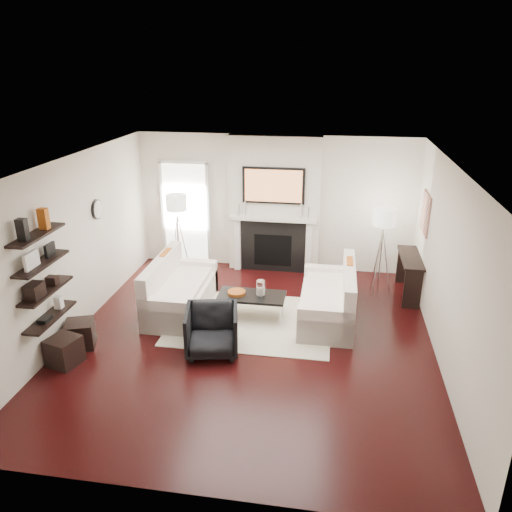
# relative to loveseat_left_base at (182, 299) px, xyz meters

# --- Properties ---
(room_envelope) EXTENTS (6.00, 6.00, 6.00)m
(room_envelope) POSITION_rel_loveseat_left_base_xyz_m (1.32, -0.79, 1.14)
(room_envelope) COLOR black
(room_envelope) RESTS_ON ground
(chimney_breast) EXTENTS (1.80, 0.25, 2.70)m
(chimney_breast) POSITION_rel_loveseat_left_base_xyz_m (1.32, 2.09, 1.14)
(chimney_breast) COLOR silver
(chimney_breast) RESTS_ON floor
(fireplace_surround) EXTENTS (1.30, 0.02, 1.04)m
(fireplace_surround) POSITION_rel_loveseat_left_base_xyz_m (1.32, 1.95, 0.31)
(fireplace_surround) COLOR black
(fireplace_surround) RESTS_ON floor
(firebox) EXTENTS (0.75, 0.02, 0.65)m
(firebox) POSITION_rel_loveseat_left_base_xyz_m (1.32, 1.95, 0.24)
(firebox) COLOR black
(firebox) RESTS_ON floor
(mantel_pilaster_l) EXTENTS (0.12, 0.08, 1.10)m
(mantel_pilaster_l) POSITION_rel_loveseat_left_base_xyz_m (0.60, 1.92, 0.34)
(mantel_pilaster_l) COLOR white
(mantel_pilaster_l) RESTS_ON floor
(mantel_pilaster_r) EXTENTS (0.12, 0.08, 1.10)m
(mantel_pilaster_r) POSITION_rel_loveseat_left_base_xyz_m (2.04, 1.92, 0.34)
(mantel_pilaster_r) COLOR white
(mantel_pilaster_r) RESTS_ON floor
(mantel_shelf) EXTENTS (1.70, 0.18, 0.07)m
(mantel_shelf) POSITION_rel_loveseat_left_base_xyz_m (1.32, 1.90, 0.91)
(mantel_shelf) COLOR white
(mantel_shelf) RESTS_ON chimney_breast
(tv_body) EXTENTS (1.20, 0.06, 0.70)m
(tv_body) POSITION_rel_loveseat_left_base_xyz_m (1.32, 1.93, 1.57)
(tv_body) COLOR black
(tv_body) RESTS_ON chimney_breast
(tv_screen) EXTENTS (1.10, 0.00, 0.62)m
(tv_screen) POSITION_rel_loveseat_left_base_xyz_m (1.32, 1.89, 1.57)
(tv_screen) COLOR #BF723F
(tv_screen) RESTS_ON tv_body
(candlestick_l_tall) EXTENTS (0.04, 0.04, 0.30)m
(candlestick_l_tall) POSITION_rel_loveseat_left_base_xyz_m (0.77, 1.91, 1.09)
(candlestick_l_tall) COLOR silver
(candlestick_l_tall) RESTS_ON mantel_shelf
(candlestick_l_short) EXTENTS (0.04, 0.04, 0.24)m
(candlestick_l_short) POSITION_rel_loveseat_left_base_xyz_m (0.64, 1.91, 1.06)
(candlestick_l_short) COLOR silver
(candlestick_l_short) RESTS_ON mantel_shelf
(candlestick_r_tall) EXTENTS (0.04, 0.04, 0.30)m
(candlestick_r_tall) POSITION_rel_loveseat_left_base_xyz_m (1.87, 1.91, 1.09)
(candlestick_r_tall) COLOR silver
(candlestick_r_tall) RESTS_ON mantel_shelf
(candlestick_r_short) EXTENTS (0.04, 0.04, 0.24)m
(candlestick_r_short) POSITION_rel_loveseat_left_base_xyz_m (2.00, 1.91, 1.06)
(candlestick_r_short) COLOR silver
(candlestick_r_short) RESTS_ON mantel_shelf
(hallway_panel) EXTENTS (0.90, 0.02, 2.10)m
(hallway_panel) POSITION_rel_loveseat_left_base_xyz_m (-0.53, 2.19, 0.84)
(hallway_panel) COLOR white
(hallway_panel) RESTS_ON floor
(door_trim_l) EXTENTS (0.06, 0.06, 2.16)m
(door_trim_l) POSITION_rel_loveseat_left_base_xyz_m (-1.01, 2.17, 0.84)
(door_trim_l) COLOR white
(door_trim_l) RESTS_ON floor
(door_trim_r) EXTENTS (0.06, 0.06, 2.16)m
(door_trim_r) POSITION_rel_loveseat_left_base_xyz_m (-0.05, 2.17, 0.84)
(door_trim_r) COLOR white
(door_trim_r) RESTS_ON floor
(door_trim_top) EXTENTS (1.02, 0.06, 0.06)m
(door_trim_top) POSITION_rel_loveseat_left_base_xyz_m (-0.53, 2.17, 1.92)
(door_trim_top) COLOR white
(door_trim_top) RESTS_ON wall_back
(rug) EXTENTS (2.60, 2.00, 0.01)m
(rug) POSITION_rel_loveseat_left_base_xyz_m (1.24, -0.21, -0.20)
(rug) COLOR beige
(rug) RESTS_ON floor
(loveseat_left_base) EXTENTS (0.85, 1.80, 0.42)m
(loveseat_left_base) POSITION_rel_loveseat_left_base_xyz_m (0.00, 0.00, 0.00)
(loveseat_left_base) COLOR white
(loveseat_left_base) RESTS_ON floor
(loveseat_left_back) EXTENTS (0.18, 1.80, 0.80)m
(loveseat_left_back) POSITION_rel_loveseat_left_base_xyz_m (-0.33, 0.00, 0.32)
(loveseat_left_back) COLOR white
(loveseat_left_back) RESTS_ON floor
(loveseat_left_arm_n) EXTENTS (0.85, 0.18, 0.60)m
(loveseat_left_arm_n) POSITION_rel_loveseat_left_base_xyz_m (0.00, -0.81, 0.09)
(loveseat_left_arm_n) COLOR white
(loveseat_left_arm_n) RESTS_ON floor
(loveseat_left_arm_s) EXTENTS (0.85, 0.18, 0.60)m
(loveseat_left_arm_s) POSITION_rel_loveseat_left_base_xyz_m (0.00, 0.81, 0.09)
(loveseat_left_arm_s) COLOR white
(loveseat_left_arm_s) RESTS_ON floor
(loveseat_left_cushion) EXTENTS (0.63, 1.44, 0.10)m
(loveseat_left_cushion) POSITION_rel_loveseat_left_base_xyz_m (0.05, 0.00, 0.26)
(loveseat_left_cushion) COLOR white
(loveseat_left_cushion) RESTS_ON loveseat_left_base
(pillow_left_orange) EXTENTS (0.10, 0.42, 0.42)m
(pillow_left_orange) POSITION_rel_loveseat_left_base_xyz_m (-0.33, 0.30, 0.52)
(pillow_left_orange) COLOR #AC5215
(pillow_left_orange) RESTS_ON loveseat_left_cushion
(pillow_left_charcoal) EXTENTS (0.10, 0.40, 0.40)m
(pillow_left_charcoal) POSITION_rel_loveseat_left_base_xyz_m (-0.33, -0.30, 0.51)
(pillow_left_charcoal) COLOR black
(pillow_left_charcoal) RESTS_ON loveseat_left_cushion
(loveseat_right_base) EXTENTS (0.85, 1.80, 0.42)m
(loveseat_right_base) POSITION_rel_loveseat_left_base_xyz_m (2.46, 0.08, 0.00)
(loveseat_right_base) COLOR white
(loveseat_right_base) RESTS_ON floor
(loveseat_right_back) EXTENTS (0.18, 1.80, 0.80)m
(loveseat_right_back) POSITION_rel_loveseat_left_base_xyz_m (2.79, 0.08, 0.32)
(loveseat_right_back) COLOR white
(loveseat_right_back) RESTS_ON floor
(loveseat_right_arm_n) EXTENTS (0.85, 0.18, 0.60)m
(loveseat_right_arm_n) POSITION_rel_loveseat_left_base_xyz_m (2.46, -0.73, 0.09)
(loveseat_right_arm_n) COLOR white
(loveseat_right_arm_n) RESTS_ON floor
(loveseat_right_arm_s) EXTENTS (0.85, 0.18, 0.60)m
(loveseat_right_arm_s) POSITION_rel_loveseat_left_base_xyz_m (2.46, 0.89, 0.09)
(loveseat_right_arm_s) COLOR white
(loveseat_right_arm_s) RESTS_ON floor
(loveseat_right_cushion) EXTENTS (0.63, 1.44, 0.10)m
(loveseat_right_cushion) POSITION_rel_loveseat_left_base_xyz_m (2.41, 0.08, 0.26)
(loveseat_right_cushion) COLOR white
(loveseat_right_cushion) RESTS_ON loveseat_right_base
(pillow_right_orange) EXTENTS (0.10, 0.42, 0.42)m
(pillow_right_orange) POSITION_rel_loveseat_left_base_xyz_m (2.79, 0.38, 0.52)
(pillow_right_orange) COLOR #AC5215
(pillow_right_orange) RESTS_ON loveseat_right_cushion
(pillow_right_charcoal) EXTENTS (0.10, 0.40, 0.40)m
(pillow_right_charcoal) POSITION_rel_loveseat_left_base_xyz_m (2.79, -0.22, 0.51)
(pillow_right_charcoal) COLOR black
(pillow_right_charcoal) RESTS_ON loveseat_right_cushion
(coffee_table) EXTENTS (1.10, 0.55, 0.04)m
(coffee_table) POSITION_rel_loveseat_left_base_xyz_m (1.23, -0.09, 0.19)
(coffee_table) COLOR black
(coffee_table) RESTS_ON floor
(coffee_leg_nw) EXTENTS (0.02, 0.02, 0.38)m
(coffee_leg_nw) POSITION_rel_loveseat_left_base_xyz_m (0.73, -0.31, -0.02)
(coffee_leg_nw) COLOR silver
(coffee_leg_nw) RESTS_ON floor
(coffee_leg_ne) EXTENTS (0.02, 0.02, 0.38)m
(coffee_leg_ne) POSITION_rel_loveseat_left_base_xyz_m (1.73, -0.31, -0.02)
(coffee_leg_ne) COLOR silver
(coffee_leg_ne) RESTS_ON floor
(coffee_leg_sw) EXTENTS (0.02, 0.02, 0.38)m
(coffee_leg_sw) POSITION_rel_loveseat_left_base_xyz_m (0.73, 0.13, -0.02)
(coffee_leg_sw) COLOR silver
(coffee_leg_sw) RESTS_ON floor
(coffee_leg_se) EXTENTS (0.02, 0.02, 0.38)m
(coffee_leg_se) POSITION_rel_loveseat_left_base_xyz_m (1.73, 0.13, -0.02)
(coffee_leg_se) COLOR silver
(coffee_leg_se) RESTS_ON floor
(hurricane_glass) EXTENTS (0.14, 0.14, 0.25)m
(hurricane_glass) POSITION_rel_loveseat_left_base_xyz_m (1.38, -0.09, 0.35)
(hurricane_glass) COLOR white
(hurricane_glass) RESTS_ON coffee_table
(hurricane_candle) EXTENTS (0.10, 0.10, 0.15)m
(hurricane_candle) POSITION_rel_loveseat_left_base_xyz_m (1.38, -0.09, 0.29)
(hurricane_candle) COLOR white
(hurricane_candle) RESTS_ON coffee_table
(copper_bowl) EXTENTS (0.30, 0.30, 0.05)m
(copper_bowl) POSITION_rel_loveseat_left_base_xyz_m (0.98, -0.09, 0.24)
(copper_bowl) COLOR #B95E1E
(copper_bowl) RESTS_ON coffee_table
(armchair) EXTENTS (0.87, 0.83, 0.77)m
(armchair) POSITION_rel_loveseat_left_base_xyz_m (0.83, -1.20, 0.17)
(armchair) COLOR black
(armchair) RESTS_ON floor
(lamp_left_post) EXTENTS (0.02, 0.02, 1.20)m
(lamp_left_post) POSITION_rel_loveseat_left_base_xyz_m (-0.53, 1.61, 0.39)
(lamp_left_post) COLOR silver
(lamp_left_post) RESTS_ON floor
(lamp_left_shade) EXTENTS (0.40, 0.40, 0.30)m
(lamp_left_shade) POSITION_rel_loveseat_left_base_xyz_m (-0.53, 1.61, 1.24)
(lamp_left_shade) COLOR white
(lamp_left_shade) RESTS_ON lamp_left_post
(lamp_left_leg_a) EXTENTS (0.25, 0.02, 1.23)m
(lamp_left_leg_a) POSITION_rel_loveseat_left_base_xyz_m (-0.42, 1.61, 0.39)
(lamp_left_leg_a) COLOR silver
(lamp_left_leg_a) RESTS_ON floor
(lamp_left_leg_b) EXTENTS (0.14, 0.22, 1.23)m
(lamp_left_leg_b) POSITION_rel_loveseat_left_base_xyz_m (-0.58, 1.71, 0.39)
(lamp_left_leg_b) COLOR silver
(lamp_left_leg_b) RESTS_ON floor
(lamp_left_leg_c) EXTENTS (0.14, 0.22, 1.23)m
(lamp_left_leg_c) POSITION_rel_loveseat_left_base_xyz_m (-0.58, 1.52, 0.39)
(lamp_left_leg_c) COLOR silver
(lamp_left_leg_c) RESTS_ON floor
(lamp_right_post) EXTENTS (0.02, 0.02, 1.20)m
(lamp_right_post) POSITION_rel_loveseat_left_base_xyz_m (3.37, 1.29, 0.39)
(lamp_right_post) COLOR silver
(lamp_right_post) RESTS_ON floor
(lamp_right_shade) EXTENTS (0.40, 0.40, 0.30)m
(lamp_right_shade) POSITION_rel_loveseat_left_base_xyz_m (3.37, 1.29, 1.24)
(lamp_right_shade) COLOR white
(lamp_right_shade) RESTS_ON lamp_right_post
(lamp_right_leg_a) EXTENTS (0.25, 0.02, 1.23)m
(lamp_right_leg_a) POSITION_rel_loveseat_left_base_xyz_m (3.48, 1.29, 0.39)
(lamp_right_leg_a) COLOR silver
(lamp_right_leg_a) RESTS_ON floor
(lamp_right_leg_b) EXTENTS (0.14, 0.22, 1.23)m
(lamp_right_leg_b) POSITION_rel_loveseat_left_base_xyz_m (3.32, 1.38, 0.39)
(lamp_right_leg_b) COLOR silver
(lamp_right_leg_b) RESTS_ON floor
(lamp_right_leg_c) EXTENTS (0.14, 0.22, 1.23)m
(lamp_right_leg_c) POSITION_rel_loveseat_left_base_xyz_m (3.32, 1.19, 0.39)
(lamp_right_leg_c) COLOR silver
(lamp_right_leg_c) RESTS_ON floor
(console_top) EXTENTS (0.35, 1.20, 0.04)m
(console_top) POSITION_rel_loveseat_left_base_xyz_m (3.89, 1.23, 0.52)
(console_top) COLOR black
(console_top) RESTS_ON floor
(console_leg_n) EXTENTS (0.30, 0.04, 0.71)m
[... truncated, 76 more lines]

